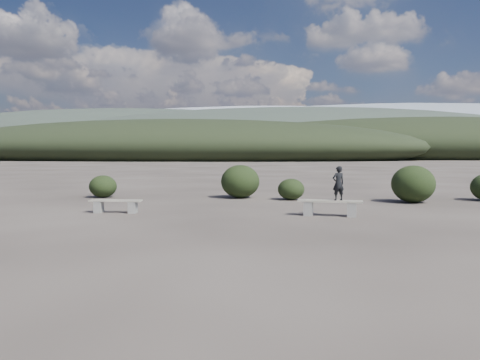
# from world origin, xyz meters

# --- Properties ---
(ground) EXTENTS (1200.00, 1200.00, 0.00)m
(ground) POSITION_xyz_m (0.00, 0.00, 0.00)
(ground) COLOR #302A26
(ground) RESTS_ON ground
(bench_left) EXTENTS (1.62, 0.39, 0.40)m
(bench_left) POSITION_xyz_m (-3.92, 4.50, 0.24)
(bench_left) COLOR slate
(bench_left) RESTS_ON ground
(bench_right) EXTENTS (1.89, 0.60, 0.47)m
(bench_right) POSITION_xyz_m (2.56, 4.49, 0.28)
(bench_right) COLOR slate
(bench_right) RESTS_ON ground
(seated_person) EXTENTS (0.43, 0.36, 1.00)m
(seated_person) POSITION_xyz_m (2.79, 4.46, 0.96)
(seated_person) COLOR black
(seated_person) RESTS_ON bench_right
(shrub_a) EXTENTS (1.11, 1.11, 0.91)m
(shrub_a) POSITION_xyz_m (-6.21, 9.07, 0.45)
(shrub_a) COLOR black
(shrub_a) RESTS_ON ground
(shrub_b) EXTENTS (1.56, 1.56, 1.34)m
(shrub_b) POSITION_xyz_m (-0.61, 9.48, 0.67)
(shrub_b) COLOR black
(shrub_b) RESTS_ON ground
(shrub_c) EXTENTS (1.03, 1.03, 0.83)m
(shrub_c) POSITION_xyz_m (1.43, 8.93, 0.41)
(shrub_c) COLOR black
(shrub_c) RESTS_ON ground
(shrub_d) EXTENTS (1.57, 1.57, 1.37)m
(shrub_d) POSITION_xyz_m (5.90, 8.46, 0.69)
(shrub_d) COLOR black
(shrub_d) RESTS_ON ground
(mountain_ridges) EXTENTS (500.00, 400.00, 56.00)m
(mountain_ridges) POSITION_xyz_m (-7.48, 339.06, 10.84)
(mountain_ridges) COLOR black
(mountain_ridges) RESTS_ON ground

